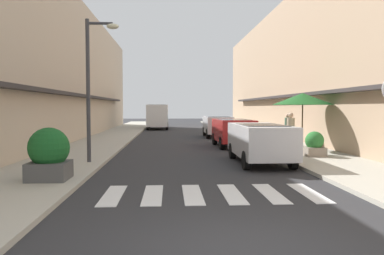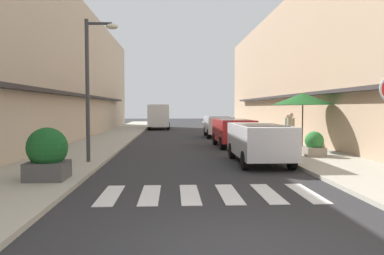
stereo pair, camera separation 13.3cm
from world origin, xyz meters
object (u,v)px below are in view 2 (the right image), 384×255
at_px(street_lamp, 93,75).
at_px(planter_corner, 47,154).
at_px(delivery_van, 159,115).
at_px(pedestrian_walking_near, 291,132).
at_px(planter_midblock, 314,144).
at_px(parked_car_mid, 233,130).
at_px(parked_car_near, 259,139).
at_px(cafe_umbrella, 303,99).
at_px(pedestrian_walking_far, 288,129).
at_px(parked_car_far, 218,124).

relative_size(street_lamp, planter_corner, 3.58).
xyz_separation_m(delivery_van, pedestrian_walking_near, (6.43, -21.19, -0.36)).
xyz_separation_m(planter_corner, planter_midblock, (9.16, 4.65, -0.22)).
height_order(parked_car_mid, planter_midblock, parked_car_mid).
relative_size(parked_car_near, parked_car_mid, 1.10).
bearing_deg(cafe_umbrella, street_lamp, -157.94).
relative_size(parked_car_mid, pedestrian_walking_near, 2.27).
xyz_separation_m(cafe_umbrella, pedestrian_walking_far, (-0.07, 2.00, -1.49)).
xyz_separation_m(parked_car_near, street_lamp, (-6.09, -0.02, 2.35)).
xyz_separation_m(parked_car_mid, cafe_umbrella, (2.84, -2.60, 1.56)).
distance_m(pedestrian_walking_near, pedestrian_walking_far, 3.31).
distance_m(delivery_van, street_lamp, 23.74).
bearing_deg(cafe_umbrella, parked_car_far, 106.81).
distance_m(planter_corner, pedestrian_walking_far, 13.08).
xyz_separation_m(parked_car_near, planter_midblock, (2.51, 1.17, -0.32)).
height_order(street_lamp, pedestrian_walking_near, street_lamp).
bearing_deg(pedestrian_walking_near, street_lamp, 37.48).
distance_m(parked_car_far, delivery_van, 11.52).
bearing_deg(parked_car_near, parked_car_far, 90.00).
distance_m(parked_car_near, pedestrian_walking_near, 3.06).
bearing_deg(pedestrian_walking_far, pedestrian_walking_near, -155.14).
xyz_separation_m(parked_car_far, pedestrian_walking_near, (1.91, -10.61, 0.13)).
distance_m(parked_car_far, cafe_umbrella, 9.95).
bearing_deg(parked_car_near, parked_car_mid, 90.00).
bearing_deg(parked_car_far, street_lamp, -115.05).
distance_m(street_lamp, pedestrian_walking_far, 10.74).
height_order(parked_car_far, street_lamp, street_lamp).
xyz_separation_m(street_lamp, planter_midblock, (8.60, 1.20, -2.67)).
relative_size(delivery_van, cafe_umbrella, 1.93).
relative_size(parked_car_mid, cafe_umbrella, 1.42).
height_order(street_lamp, planter_corner, street_lamp).
bearing_deg(pedestrian_walking_far, planter_corner, 173.89).
bearing_deg(planter_midblock, cafe_umbrella, 82.26).
bearing_deg(pedestrian_walking_far, parked_car_near, -166.39).
distance_m(parked_car_far, planter_midblock, 12.09).
bearing_deg(pedestrian_walking_near, parked_car_mid, -42.68).
relative_size(parked_car_near, pedestrian_walking_near, 2.51).
relative_size(delivery_van, pedestrian_walking_far, 3.24).
bearing_deg(planter_midblock, pedestrian_walking_near, 116.27).
bearing_deg(street_lamp, pedestrian_walking_near, 16.82).
height_order(parked_car_near, parked_car_far, same).
xyz_separation_m(delivery_van, planter_midblock, (7.04, -22.41, -0.81)).
bearing_deg(street_lamp, parked_car_near, 0.23).
distance_m(parked_car_near, planter_corner, 7.50).
xyz_separation_m(parked_car_mid, parked_car_far, (0.00, 6.80, 0.00)).
bearing_deg(delivery_van, cafe_umbrella, -69.78).
height_order(parked_car_far, planter_midblock, parked_car_far).
bearing_deg(delivery_van, pedestrian_walking_near, -73.11).
distance_m(parked_car_near, pedestrian_walking_far, 6.24).
distance_m(delivery_van, pedestrian_walking_far, 19.42).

